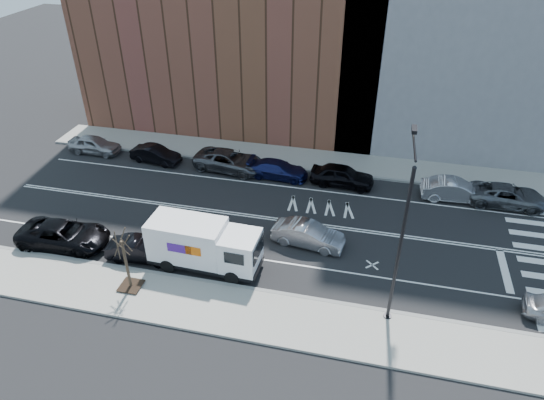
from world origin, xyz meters
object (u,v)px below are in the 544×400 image
at_px(driving_sedan, 308,235).
at_px(far_parked_a, 94,145).
at_px(fedex_van, 203,245).
at_px(far_parked_b, 156,155).

bearing_deg(driving_sedan, far_parked_a, 74.64).
distance_m(fedex_van, far_parked_a, 18.21).
distance_m(fedex_van, far_parked_b, 14.03).
distance_m(far_parked_b, driving_sedan, 15.93).
xyz_separation_m(fedex_van, far_parked_a, (-13.95, 11.68, -0.83)).
relative_size(fedex_van, far_parked_b, 1.61).
height_order(far_parked_b, driving_sedan, driving_sedan).
bearing_deg(driving_sedan, fedex_van, 129.05).
relative_size(far_parked_a, far_parked_b, 1.06).
bearing_deg(far_parked_b, driving_sedan, -112.00).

